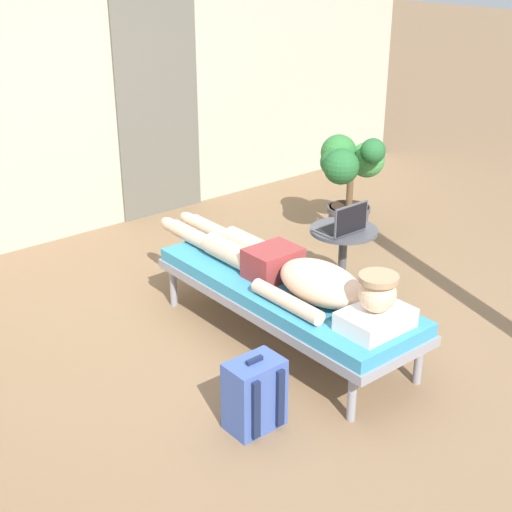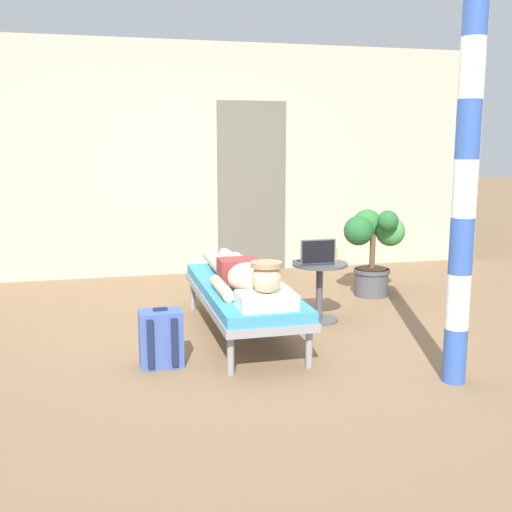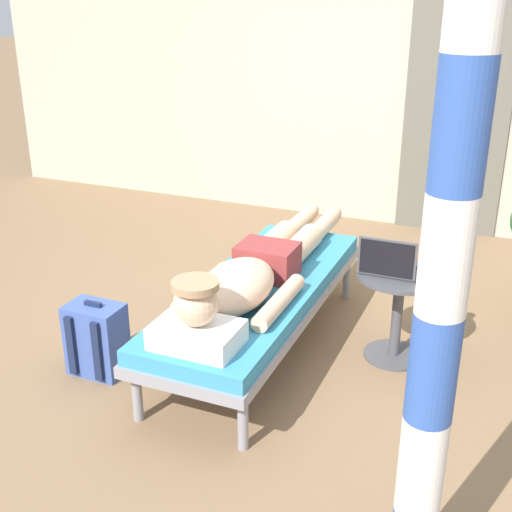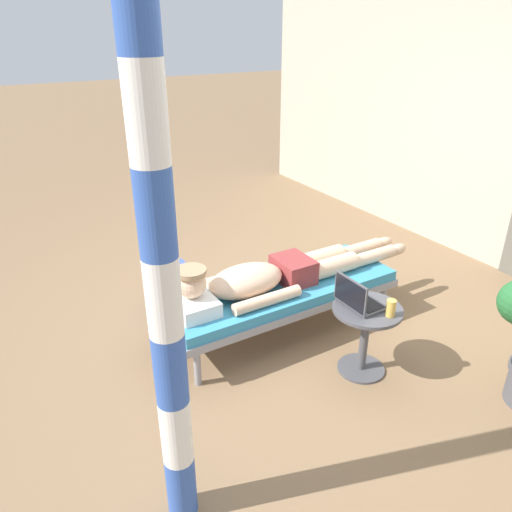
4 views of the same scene
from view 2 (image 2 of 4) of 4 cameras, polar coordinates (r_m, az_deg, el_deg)
The scene contains 11 objects.
ground_plane at distance 5.17m, azimuth -0.59°, elevation -7.11°, with size 40.00×40.00×0.00m, color #846647.
house_wall_back at distance 7.49m, azimuth -5.84°, elevation 8.77°, with size 7.60×0.20×2.70m, color #B2AD99.
house_door_panel at distance 7.53m, azimuth -0.39°, elevation 6.32°, with size 0.84×0.03×2.04m, color #625F54.
lounge_chair at distance 5.06m, azimuth -1.27°, elevation -3.45°, with size 0.66×1.93×0.42m.
person_reclining at distance 4.94m, azimuth -1.07°, elevation -1.72°, with size 0.53×2.17×0.33m.
side_table at distance 5.47m, azimuth 5.85°, elevation -2.34°, with size 0.48×0.48×0.52m.
laptop at distance 5.36m, azimuth 5.48°, elevation -0.14°, with size 0.31×0.24×0.23m.
drink_glass at distance 5.53m, azimuth 7.16°, elevation 0.17°, with size 0.06×0.06×0.12m, color gold.
backpack at distance 4.46m, azimuth -8.73°, elevation -7.51°, with size 0.30×0.26×0.42m.
potted_plant at distance 6.43m, azimuth 10.59°, elevation 1.23°, with size 0.67×0.57×0.90m.
porch_post at distance 4.11m, azimuth 18.63°, elevation 5.88°, with size 0.15×0.15×2.54m.
Camera 2 is at (-1.16, -4.80, 1.56)m, focal length 43.55 mm.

